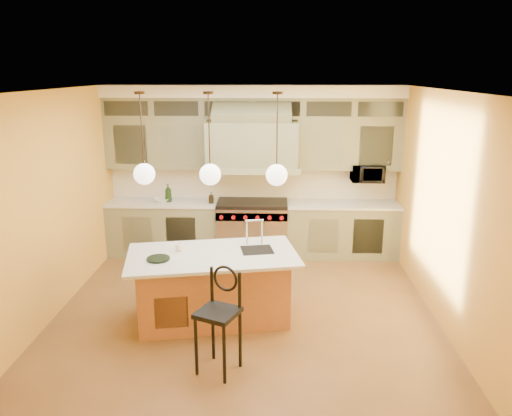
{
  "coord_description": "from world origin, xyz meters",
  "views": [
    {
      "loc": [
        0.37,
        -6.11,
        3.13
      ],
      "look_at": [
        0.12,
        0.7,
        1.24
      ],
      "focal_mm": 35.0,
      "sensor_mm": 36.0,
      "label": 1
    }
  ],
  "objects_px": {
    "counter_stool": "(219,314)",
    "microwave": "(367,173)",
    "range": "(252,228)",
    "kitchen_island": "(213,285)"
  },
  "relations": [
    {
      "from": "range",
      "to": "microwave",
      "type": "height_order",
      "value": "microwave"
    },
    {
      "from": "range",
      "to": "kitchen_island",
      "type": "xyz_separation_m",
      "value": [
        -0.39,
        -2.39,
        -0.01
      ]
    },
    {
      "from": "kitchen_island",
      "to": "counter_stool",
      "type": "relative_size",
      "value": 1.98
    },
    {
      "from": "counter_stool",
      "to": "microwave",
      "type": "height_order",
      "value": "microwave"
    },
    {
      "from": "range",
      "to": "microwave",
      "type": "bearing_deg",
      "value": 3.12
    },
    {
      "from": "kitchen_island",
      "to": "counter_stool",
      "type": "distance_m",
      "value": 1.15
    },
    {
      "from": "kitchen_island",
      "to": "microwave",
      "type": "bearing_deg",
      "value": 35.73
    },
    {
      "from": "kitchen_island",
      "to": "counter_stool",
      "type": "xyz_separation_m",
      "value": [
        0.2,
        -1.12,
        0.18
      ]
    },
    {
      "from": "microwave",
      "to": "counter_stool",
      "type": "bearing_deg",
      "value": -120.61
    },
    {
      "from": "counter_stool",
      "to": "microwave",
      "type": "bearing_deg",
      "value": 83.86
    }
  ]
}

